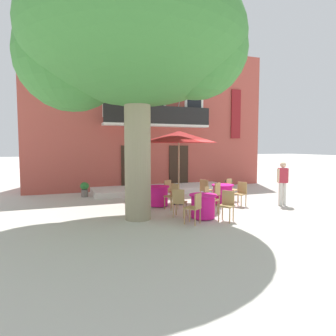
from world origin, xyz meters
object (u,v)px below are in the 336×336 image
object	(u,v)px
cafe_chair_near_tree_1	(173,194)
cafe_table_middle	(223,194)
plane_tree	(133,43)
cafe_chair_front_2	(209,198)
ground_planter_left	(85,189)
cafe_chair_middle_3	(215,193)
cafe_chair_near_tree_0	(143,195)
cafe_chair_front_3	(179,201)
cafe_table_front	(203,206)
cafe_chair_middle_0	(241,192)
cafe_chair_middle_1	(231,188)
ground_planter_right	(229,183)
cafe_chair_near_tree_2	(170,190)
cafe_chair_near_tree_3	(143,190)
cafe_chair_front_0	(195,206)
pedestrian_near_entrance	(283,181)
cafe_table_near_tree	(158,196)
cafe_chair_middle_2	(205,189)
cafe_umbrella	(179,137)
cafe_chair_front_1	(227,204)

from	to	relation	value
cafe_chair_near_tree_1	cafe_table_middle	distance (m)	2.20
plane_tree	cafe_table_middle	size ratio (longest dim) A/B	8.67
cafe_chair_front_2	ground_planter_left	distance (m)	6.04
cafe_chair_middle_3	cafe_chair_near_tree_0	bearing A→B (deg)	167.55
cafe_chair_front_3	cafe_table_front	bearing A→B (deg)	-31.33
cafe_chair_front_2	cafe_chair_front_3	xyz separation A→B (m)	(-1.16, -0.16, 0.00)
cafe_table_front	cafe_chair_middle_0	bearing A→B (deg)	28.30
cafe_chair_middle_1	cafe_table_front	bearing A→B (deg)	-137.56
cafe_chair_near_tree_0	ground_planter_left	bearing A→B (deg)	117.65
cafe_chair_middle_0	ground_planter_right	size ratio (longest dim) A/B	1.76
cafe_chair_near_tree_2	cafe_chair_near_tree_3	xyz separation A→B (m)	(-1.02, 0.22, 0.00)
plane_tree	cafe_chair_front_0	bearing A→B (deg)	-39.41
cafe_chair_near_tree_2	cafe_chair_middle_3	size ratio (longest dim) A/B	1.00
cafe_chair_middle_0	cafe_chair_middle_1	world-z (taller)	same
cafe_chair_near_tree_0	pedestrian_near_entrance	bearing A→B (deg)	-13.28
cafe_table_near_tree	cafe_chair_front_2	bearing A→B (deg)	-54.12
cafe_chair_near_tree_1	cafe_chair_middle_3	xyz separation A→B (m)	(1.59, -0.24, 0.00)
cafe_chair_middle_1	ground_planter_left	world-z (taller)	cafe_chair_middle_1
cafe_chair_middle_2	cafe_chair_front_3	distance (m)	2.85
cafe_umbrella	ground_planter_left	distance (m)	5.00
cafe_chair_near_tree_2	ground_planter_left	bearing A→B (deg)	139.43
cafe_chair_middle_0	ground_planter_right	world-z (taller)	cafe_chair_middle_0
cafe_chair_near_tree_3	pedestrian_near_entrance	size ratio (longest dim) A/B	0.55
cafe_chair_middle_1	cafe_chair_front_0	distance (m)	4.05
cafe_chair_near_tree_3	cafe_chair_middle_0	xyz separation A→B (m)	(3.32, -1.74, 0.00)
cafe_chair_front_0	pedestrian_near_entrance	xyz separation A→B (m)	(4.29, 1.25, 0.41)
cafe_table_near_tree	cafe_chair_front_2	distance (m)	2.13
plane_tree	pedestrian_near_entrance	size ratio (longest dim) A/B	4.49
cafe_chair_near_tree_3	cafe_chair_front_3	distance (m)	2.57
cafe_chair_near_tree_1	ground_planter_right	world-z (taller)	cafe_chair_near_tree_1
cafe_chair_near_tree_3	cafe_chair_middle_0	world-z (taller)	same
cafe_chair_front_2	cafe_chair_middle_3	bearing A→B (deg)	50.25
cafe_chair_middle_0	cafe_chair_front_1	bearing A→B (deg)	-134.07
cafe_chair_near_tree_1	cafe_chair_front_0	bearing A→B (deg)	-93.95
cafe_chair_middle_3	pedestrian_near_entrance	size ratio (longest dim) A/B	0.55
cafe_table_front	ground_planter_left	bearing A→B (deg)	120.85
cafe_chair_near_tree_0	cafe_chair_front_0	xyz separation A→B (m)	(0.87, -2.47, 0.00)
cafe_chair_middle_2	cafe_chair_front_0	size ratio (longest dim) A/B	1.00
cafe_chair_middle_0	cafe_chair_front_1	xyz separation A→B (m)	(-1.65, -1.71, 0.00)
cafe_chair_front_3	cafe_chair_middle_1	bearing A→B (deg)	30.78
cafe_table_near_tree	pedestrian_near_entrance	xyz separation A→B (m)	(4.48, -1.55, 0.55)
cafe_chair_near_tree_2	cafe_chair_front_1	bearing A→B (deg)	-78.66
cafe_umbrella	pedestrian_near_entrance	bearing A→B (deg)	-23.98
plane_tree	cafe_chair_middle_2	size ratio (longest dim) A/B	8.23
cafe_chair_near_tree_1	cafe_umbrella	bearing A→B (deg)	54.05
cafe_chair_near_tree_3	cafe_chair_near_tree_2	bearing A→B (deg)	-12.44
cafe_table_near_tree	pedestrian_near_entrance	world-z (taller)	pedestrian_near_entrance
cafe_chair_front_1	ground_planter_right	xyz separation A→B (m)	(3.80, 5.98, -0.24)
cafe_chair_middle_2	pedestrian_near_entrance	world-z (taller)	pedestrian_near_entrance
cafe_chair_near_tree_0	cafe_chair_middle_3	distance (m)	2.67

